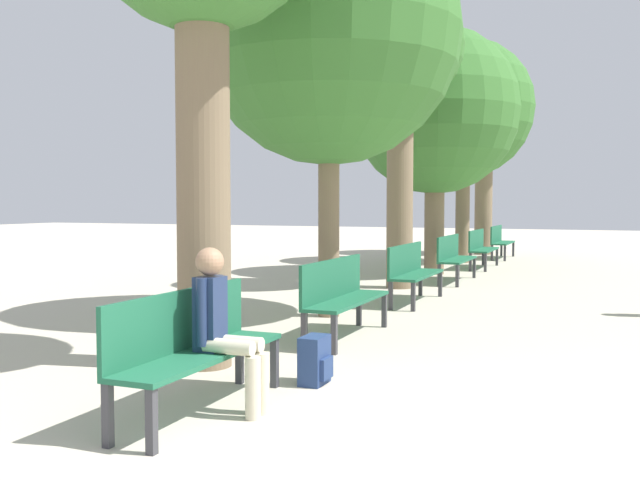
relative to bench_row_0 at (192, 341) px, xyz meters
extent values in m
cube|color=#1E6042|center=(0.09, 0.00, -0.10)|extent=(0.44, 1.88, 0.04)
cube|color=#1E6042|center=(-0.10, 0.00, 0.15)|extent=(0.04, 1.88, 0.47)
cube|color=#38383D|center=(0.27, -0.90, -0.34)|extent=(0.06, 0.06, 0.43)
cube|color=#38383D|center=(0.27, 0.90, -0.34)|extent=(0.06, 0.06, 0.43)
cube|color=#38383D|center=(-0.08, -0.90, -0.34)|extent=(0.06, 0.06, 0.43)
cube|color=#38383D|center=(-0.08, 0.90, -0.34)|extent=(0.06, 0.06, 0.43)
cube|color=#1E6042|center=(0.09, 3.23, -0.10)|extent=(0.44, 1.88, 0.04)
cube|color=#1E6042|center=(-0.10, 3.23, 0.15)|extent=(0.04, 1.88, 0.47)
cube|color=#38383D|center=(0.27, 2.34, -0.34)|extent=(0.06, 0.06, 0.43)
cube|color=#38383D|center=(0.27, 4.13, -0.34)|extent=(0.06, 0.06, 0.43)
cube|color=#38383D|center=(-0.08, 2.34, -0.34)|extent=(0.06, 0.06, 0.43)
cube|color=#38383D|center=(-0.08, 4.13, -0.34)|extent=(0.06, 0.06, 0.43)
cube|color=#1E6042|center=(0.09, 6.47, -0.10)|extent=(0.44, 1.88, 0.04)
cube|color=#1E6042|center=(-0.10, 6.47, 0.15)|extent=(0.04, 1.88, 0.47)
cube|color=#38383D|center=(0.27, 5.57, -0.34)|extent=(0.06, 0.06, 0.43)
cube|color=#38383D|center=(0.27, 7.37, -0.34)|extent=(0.06, 0.06, 0.43)
cube|color=#38383D|center=(-0.08, 5.57, -0.34)|extent=(0.06, 0.06, 0.43)
cube|color=#38383D|center=(-0.08, 7.37, -0.34)|extent=(0.06, 0.06, 0.43)
cube|color=#1E6042|center=(0.09, 9.70, -0.10)|extent=(0.44, 1.88, 0.04)
cube|color=#1E6042|center=(-0.10, 9.70, 0.15)|extent=(0.04, 1.88, 0.47)
cube|color=#38383D|center=(0.27, 8.81, -0.34)|extent=(0.06, 0.06, 0.43)
cube|color=#38383D|center=(0.27, 10.60, -0.34)|extent=(0.06, 0.06, 0.43)
cube|color=#38383D|center=(-0.08, 8.81, -0.34)|extent=(0.06, 0.06, 0.43)
cube|color=#38383D|center=(-0.08, 10.60, -0.34)|extent=(0.06, 0.06, 0.43)
cube|color=#1E6042|center=(0.09, 12.94, -0.10)|extent=(0.44, 1.88, 0.04)
cube|color=#1E6042|center=(-0.10, 12.94, 0.15)|extent=(0.04, 1.88, 0.47)
cube|color=#38383D|center=(0.27, 12.04, -0.34)|extent=(0.06, 0.06, 0.43)
cube|color=#38383D|center=(0.27, 13.83, -0.34)|extent=(0.06, 0.06, 0.43)
cube|color=#38383D|center=(-0.08, 12.04, -0.34)|extent=(0.06, 0.06, 0.43)
cube|color=#38383D|center=(-0.08, 13.83, -0.34)|extent=(0.06, 0.06, 0.43)
cube|color=#1E6042|center=(0.09, 16.17, -0.10)|extent=(0.44, 1.88, 0.04)
cube|color=#1E6042|center=(-0.10, 16.17, 0.15)|extent=(0.04, 1.88, 0.47)
cube|color=#38383D|center=(0.27, 15.27, -0.34)|extent=(0.06, 0.06, 0.43)
cube|color=#38383D|center=(0.27, 17.07, -0.34)|extent=(0.06, 0.06, 0.43)
cube|color=#38383D|center=(-0.08, 15.27, -0.34)|extent=(0.06, 0.06, 0.43)
cube|color=#38383D|center=(-0.08, 17.07, -0.34)|extent=(0.06, 0.06, 0.43)
cylinder|color=#7A664C|center=(-0.73, 1.37, 1.35)|extent=(0.52, 0.52, 3.81)
cylinder|color=#7A664C|center=(-0.73, 4.69, 0.93)|extent=(0.30, 0.30, 2.96)
sphere|color=#38702D|center=(-0.73, 4.69, 3.42)|extent=(3.68, 3.68, 3.68)
cylinder|color=#7A664C|center=(-0.73, 8.30, 1.40)|extent=(0.50, 0.50, 3.90)
sphere|color=#38702D|center=(-0.73, 8.30, 3.99)|extent=(2.36, 2.36, 2.36)
cylinder|color=#7A664C|center=(-0.73, 11.12, 0.77)|extent=(0.44, 0.44, 2.64)
sphere|color=#38702D|center=(-0.73, 11.12, 3.11)|extent=(3.72, 3.72, 3.72)
cylinder|color=#7A664C|center=(-0.73, 14.37, 0.99)|extent=(0.37, 0.37, 3.09)
sphere|color=#38702D|center=(-0.73, 14.37, 3.55)|extent=(3.67, 3.67, 3.67)
cylinder|color=#7A664C|center=(-0.73, 17.69, 1.23)|extent=(0.54, 0.54, 3.56)
sphere|color=#38702D|center=(-0.73, 17.69, 3.83)|extent=(2.98, 2.98, 2.98)
cylinder|color=beige|center=(0.32, 0.01, -0.02)|extent=(0.41, 0.12, 0.12)
cylinder|color=beige|center=(0.52, 0.01, -0.32)|extent=(0.12, 0.12, 0.47)
cylinder|color=beige|center=(0.32, 0.15, -0.02)|extent=(0.41, 0.12, 0.12)
cylinder|color=beige|center=(0.52, 0.15, -0.32)|extent=(0.12, 0.12, 0.47)
cube|color=navy|center=(0.12, 0.08, 0.21)|extent=(0.19, 0.22, 0.57)
cylinder|color=navy|center=(0.12, -0.04, 0.24)|extent=(0.08, 0.08, 0.52)
cylinder|color=navy|center=(0.12, 0.20, 0.24)|extent=(0.08, 0.08, 0.52)
sphere|color=#A37A5B|center=(0.12, 0.08, 0.61)|extent=(0.22, 0.22, 0.22)
cube|color=navy|center=(0.54, 1.14, -0.34)|extent=(0.19, 0.32, 0.43)
cube|color=navy|center=(0.66, 1.14, -0.40)|extent=(0.04, 0.23, 0.19)
camera|label=1|loc=(2.97, -4.64, 1.07)|focal=40.00mm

